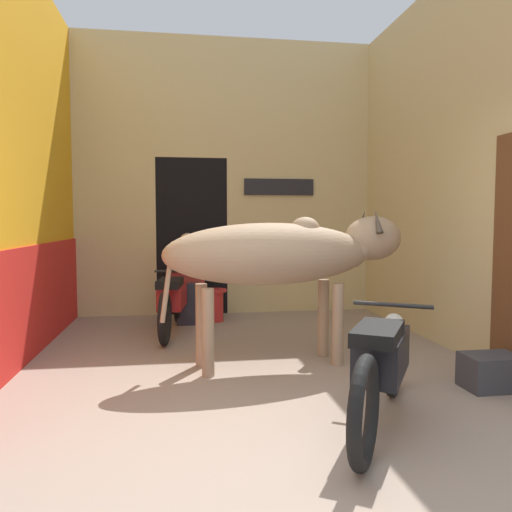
{
  "coord_description": "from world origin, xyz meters",
  "views": [
    {
      "loc": [
        -0.66,
        -2.77,
        1.36
      ],
      "look_at": [
        0.06,
        2.02,
        1.02
      ],
      "focal_mm": 35.0,
      "sensor_mm": 36.0,
      "label": 1
    }
  ],
  "objects_px": {
    "cow": "(284,254)",
    "motorcycle_far": "(172,300)",
    "plastic_stool": "(215,304)",
    "motorcycle_near": "(382,363)",
    "shopkeeper_seated": "(188,276)",
    "crate": "(491,372)"
  },
  "relations": [
    {
      "from": "shopkeeper_seated",
      "to": "plastic_stool",
      "type": "height_order",
      "value": "shopkeeper_seated"
    },
    {
      "from": "shopkeeper_seated",
      "to": "plastic_stool",
      "type": "distance_m",
      "value": 0.54
    },
    {
      "from": "motorcycle_far",
      "to": "shopkeeper_seated",
      "type": "relative_size",
      "value": 1.51
    },
    {
      "from": "cow",
      "to": "shopkeeper_seated",
      "type": "xyz_separation_m",
      "value": [
        -0.87,
        2.06,
        -0.42
      ]
    },
    {
      "from": "motorcycle_near",
      "to": "shopkeeper_seated",
      "type": "height_order",
      "value": "shopkeeper_seated"
    },
    {
      "from": "motorcycle_near",
      "to": "plastic_stool",
      "type": "relative_size",
      "value": 3.74
    },
    {
      "from": "plastic_stool",
      "to": "crate",
      "type": "distance_m",
      "value": 3.66
    },
    {
      "from": "cow",
      "to": "crate",
      "type": "xyz_separation_m",
      "value": [
        1.51,
        -0.94,
        -0.9
      ]
    },
    {
      "from": "motorcycle_near",
      "to": "motorcycle_far",
      "type": "xyz_separation_m",
      "value": [
        -1.41,
        2.99,
        -0.02
      ]
    },
    {
      "from": "motorcycle_near",
      "to": "shopkeeper_seated",
      "type": "distance_m",
      "value": 3.76
    },
    {
      "from": "cow",
      "to": "crate",
      "type": "bearing_deg",
      "value": -31.8
    },
    {
      "from": "cow",
      "to": "motorcycle_far",
      "type": "distance_m",
      "value": 1.94
    },
    {
      "from": "motorcycle_near",
      "to": "motorcycle_far",
      "type": "relative_size",
      "value": 0.91
    },
    {
      "from": "cow",
      "to": "motorcycle_near",
      "type": "relative_size",
      "value": 1.46
    },
    {
      "from": "motorcycle_near",
      "to": "plastic_stool",
      "type": "bearing_deg",
      "value": 103.26
    },
    {
      "from": "shopkeeper_seated",
      "to": "plastic_stool",
      "type": "bearing_deg",
      "value": 7.91
    },
    {
      "from": "cow",
      "to": "plastic_stool",
      "type": "bearing_deg",
      "value": 103.5
    },
    {
      "from": "cow",
      "to": "motorcycle_far",
      "type": "height_order",
      "value": "cow"
    },
    {
      "from": "cow",
      "to": "motorcycle_near",
      "type": "xyz_separation_m",
      "value": [
        0.34,
        -1.5,
        -0.62
      ]
    },
    {
      "from": "motorcycle_near",
      "to": "shopkeeper_seated",
      "type": "xyz_separation_m",
      "value": [
        -1.21,
        3.56,
        0.2
      ]
    },
    {
      "from": "cow",
      "to": "motorcycle_far",
      "type": "bearing_deg",
      "value": 125.6
    },
    {
      "from": "cow",
      "to": "crate",
      "type": "height_order",
      "value": "cow"
    }
  ]
}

